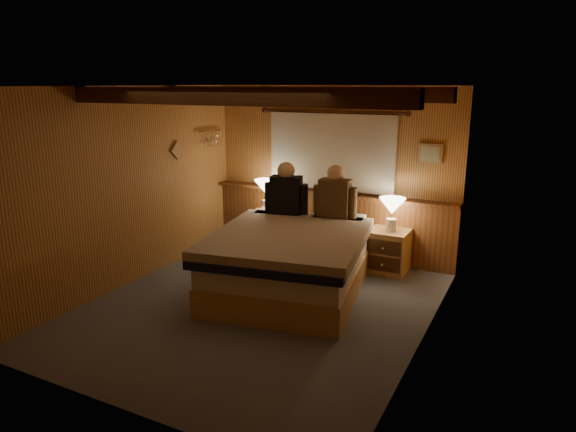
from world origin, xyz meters
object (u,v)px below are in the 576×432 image
Objects in this scene: nightstand_right at (388,251)px; person_right at (335,196)px; lamp_right at (392,208)px; nightstand_left at (270,233)px; bed at (291,260)px; duffel_bag at (243,253)px; person_left at (286,192)px; lamp_left at (267,190)px.

person_right reaches higher than nightstand_right.
lamp_right is 0.75m from person_right.
nightstand_left reaches higher than nightstand_right.
bed is 3.45× the size of person_right.
lamp_right reaches higher than nightstand_left.
duffel_bag is at bearing -162.75° from lamp_right.
person_left reaches higher than nightstand_left.
nightstand_right is at bearing 0.88° from lamp_left.
person_left is (-0.44, 0.74, 0.64)m from bed.
person_right reaches higher than lamp_left.
bed is 5.04× the size of lamp_left.
nightstand_left is at bearing -179.07° from nightstand_right.
person_right is at bearing 26.68° from duffel_bag.
lamp_right is 0.86× the size of duffel_bag.
nightstand_right is at bearing 5.83° from person_left.
lamp_left is at bearing 119.87° from bed.
lamp_right is 0.63× the size of person_right.
lamp_left is (-0.03, -0.01, 0.64)m from nightstand_left.
nightstand_left is 0.62m from duffel_bag.
lamp_left is (-1.80, -0.03, 0.66)m from nightstand_right.
nightstand_left is 1.37m from person_right.
bed is 4.36× the size of nightstand_right.
person_right is at bearing -26.78° from nightstand_left.
nightstand_left is 1.14× the size of nightstand_right.
lamp_right reaches higher than nightstand_right.
lamp_left is 0.94× the size of duffel_bag.
nightstand_left is at bearing 161.14° from person_right.
person_left reaches higher than nightstand_right.
nightstand_right is 1.08× the size of duffel_bag.
bed is at bearing -63.25° from nightstand_left.
person_left is at bearing -161.11° from nightstand_right.
person_right is (0.65, 0.12, -0.00)m from person_left.
lamp_left is 0.66m from person_left.
person_right is (0.20, 0.85, 0.64)m from bed.
bed is at bearing -107.50° from person_right.
bed is 3.83× the size of nightstand_left.
lamp_right is at bearing 30.27° from duffel_bag.
nightstand_right is 0.59m from lamp_right.
person_left is (0.51, -0.41, 0.09)m from lamp_left.
nightstand_left reaches higher than duffel_bag.
lamp_left is at bearing -179.85° from lamp_right.
nightstand_left is at bearing 179.82° from lamp_right.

